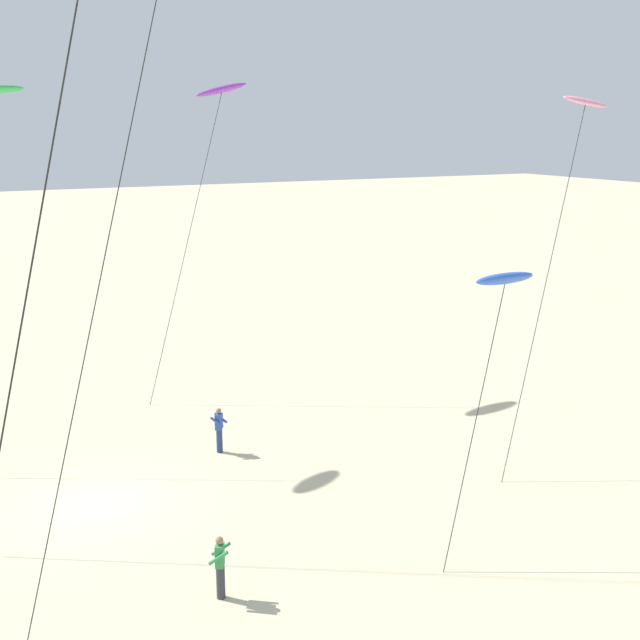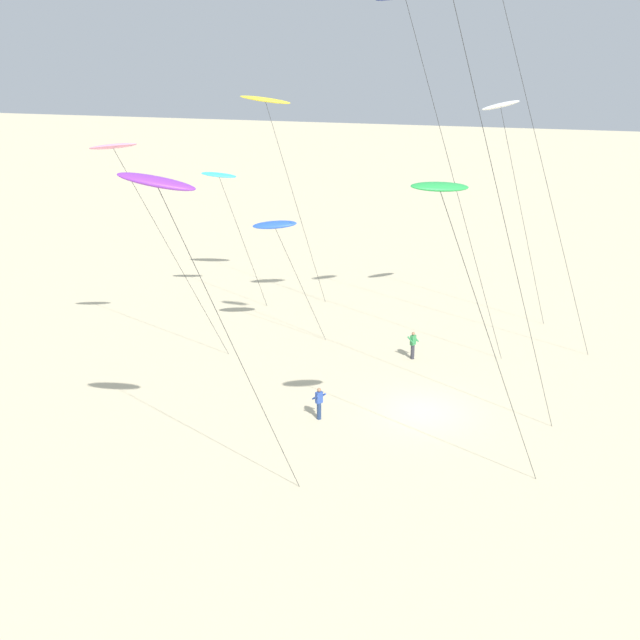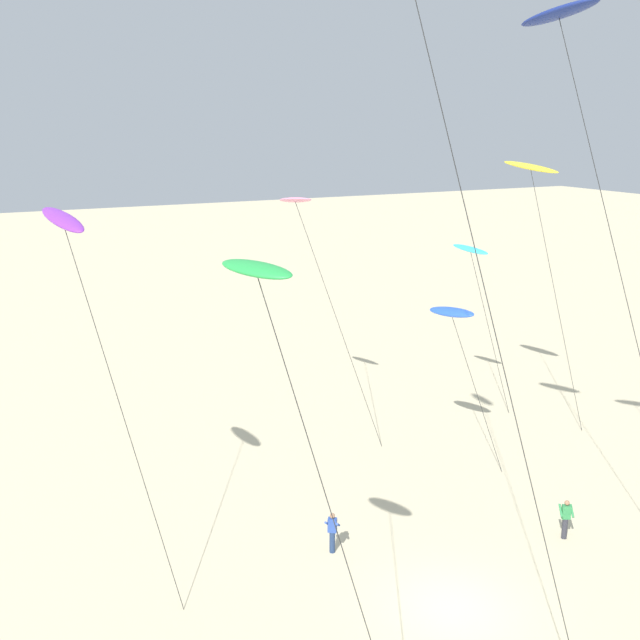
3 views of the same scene
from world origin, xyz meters
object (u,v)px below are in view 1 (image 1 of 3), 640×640
kite_purple (221,92)px  kite_flyer_middle (220,565)px  kite_pink (585,105)px  kite_blue (505,280)px  kite_flyer_nearest (219,429)px

kite_purple → kite_flyer_middle: size_ratio=8.06×
kite_flyer_middle → kite_purple: bearing=158.4°
kite_pink → kite_flyer_middle: 19.74m
kite_blue → kite_flyer_nearest: 12.19m
kite_flyer_nearest → kite_blue: bearing=29.7°
kite_pink → kite_flyer_middle: size_ratio=7.54×
kite_purple → kite_flyer_nearest: size_ratio=8.06×
kite_purple → kite_flyer_middle: 22.00m
kite_flyer_nearest → kite_pink: bearing=71.4°
kite_blue → kite_flyer_nearest: kite_blue is taller
kite_flyer_middle → kite_blue: bearing=88.8°
kite_purple → kite_flyer_middle: (17.16, -6.79, -11.97)m
kite_pink → kite_flyer_nearest: (-4.15, -12.32, -11.25)m
kite_blue → kite_flyer_nearest: bearing=-150.3°
kite_purple → kite_flyer_middle: bearing=-21.6°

